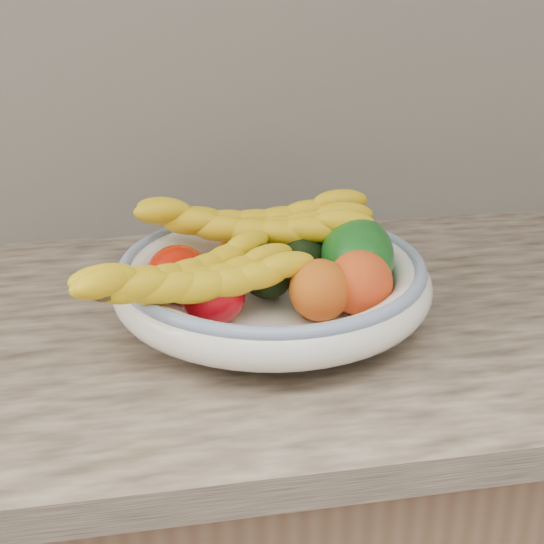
{
  "coord_description": "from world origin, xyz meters",
  "views": [
    {
      "loc": [
        -0.15,
        0.83,
        1.33
      ],
      "look_at": [
        0.0,
        1.66,
        0.96
      ],
      "focal_mm": 50.0,
      "sensor_mm": 36.0,
      "label": 1
    }
  ],
  "objects": [
    {
      "name": "fruit_bowl",
      "position": [
        0.0,
        1.66,
        0.95
      ],
      "size": [
        0.39,
        0.39,
        0.08
      ],
      "color": "white",
      "rests_on": "kitchen_counter"
    },
    {
      "name": "clementine_back_left",
      "position": [
        -0.03,
        1.76,
        0.95
      ],
      "size": [
        0.05,
        0.05,
        0.04
      ],
      "primitive_type": "ellipsoid",
      "rotation": [
        0.0,
        0.0,
        -0.03
      ],
      "color": "orange",
      "rests_on": "fruit_bowl"
    },
    {
      "name": "clementine_back_right",
      "position": [
        0.03,
        1.77,
        0.95
      ],
      "size": [
        0.06,
        0.06,
        0.04
      ],
      "primitive_type": "ellipsoid",
      "rotation": [
        0.0,
        0.0,
        0.27
      ],
      "color": "orange",
      "rests_on": "fruit_bowl"
    },
    {
      "name": "tomato_left",
      "position": [
        -0.11,
        1.67,
        0.96
      ],
      "size": [
        0.1,
        0.1,
        0.07
      ],
      "primitive_type": "ellipsoid",
      "rotation": [
        0.0,
        0.0,
        -0.38
      ],
      "color": "#B51202",
      "rests_on": "fruit_bowl"
    },
    {
      "name": "tomato_near_left",
      "position": [
        -0.08,
        1.6,
        0.96
      ],
      "size": [
        0.09,
        0.09,
        0.07
      ],
      "primitive_type": "ellipsoid",
      "rotation": [
        0.0,
        0.0,
        -0.3
      ],
      "color": "#B00511",
      "rests_on": "fruit_bowl"
    },
    {
      "name": "avocado_center",
      "position": [
        -0.01,
        1.66,
        0.96
      ],
      "size": [
        0.08,
        0.1,
        0.06
      ],
      "primitive_type": "ellipsoid",
      "rotation": [
        0.0,
        0.0,
        0.2
      ],
      "color": "black",
      "rests_on": "fruit_bowl"
    },
    {
      "name": "avocado_right",
      "position": [
        0.05,
        1.7,
        0.96
      ],
      "size": [
        0.1,
        0.11,
        0.07
      ],
      "primitive_type": "ellipsoid",
      "rotation": [
        0.0,
        0.0,
        -0.41
      ],
      "color": "black",
      "rests_on": "fruit_bowl"
    },
    {
      "name": "green_mango",
      "position": [
        0.11,
        1.65,
        0.98
      ],
      "size": [
        0.12,
        0.14,
        0.12
      ],
      "primitive_type": "ellipsoid",
      "rotation": [
        0.0,
        0.31,
        -0.09
      ],
      "color": "#0E4D13",
      "rests_on": "fruit_bowl"
    },
    {
      "name": "peach_front",
      "position": [
        0.04,
        1.59,
        0.97
      ],
      "size": [
        0.09,
        0.09,
        0.07
      ],
      "primitive_type": "ellipsoid",
      "rotation": [
        0.0,
        0.0,
        0.4
      ],
      "color": "orange",
      "rests_on": "fruit_bowl"
    },
    {
      "name": "peach_right",
      "position": [
        0.09,
        1.59,
        0.97
      ],
      "size": [
        0.08,
        0.08,
        0.08
      ],
      "primitive_type": "ellipsoid",
      "rotation": [
        0.0,
        0.0,
        0.1
      ],
      "color": "orange",
      "rests_on": "fruit_bowl"
    },
    {
      "name": "banana_bunch_back",
      "position": [
        -0.01,
        1.73,
        0.99
      ],
      "size": [
        0.34,
        0.18,
        0.09
      ],
      "primitive_type": null,
      "rotation": [
        0.0,
        0.0,
        -0.19
      ],
      "color": "yellow",
      "rests_on": "fruit_bowl"
    },
    {
      "name": "banana_bunch_front",
      "position": [
        -0.1,
        1.59,
        0.98
      ],
      "size": [
        0.31,
        0.23,
        0.08
      ],
      "primitive_type": null,
      "rotation": [
        0.0,
        0.0,
        0.45
      ],
      "color": "yellow",
      "rests_on": "fruit_bowl"
    }
  ]
}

